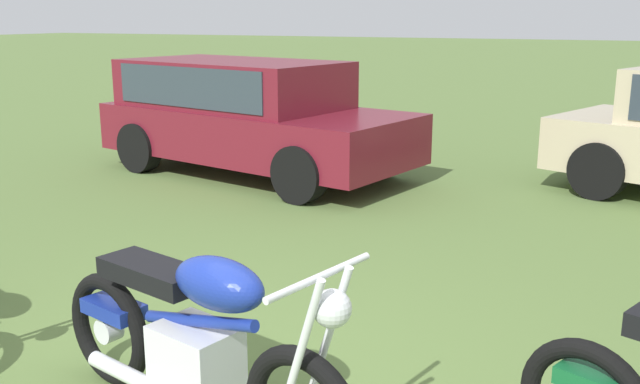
# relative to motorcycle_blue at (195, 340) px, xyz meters

# --- Properties ---
(motorcycle_blue) EXTENTS (1.99, 0.78, 1.02)m
(motorcycle_blue) POSITION_rel_motorcycle_blue_xyz_m (0.00, 0.00, 0.00)
(motorcycle_blue) COLOR black
(motorcycle_blue) RESTS_ON ground
(car_burgundy) EXTENTS (4.33, 2.53, 1.43)m
(car_burgundy) POSITION_rel_motorcycle_blue_xyz_m (-2.84, 5.20, 0.36)
(car_burgundy) COLOR maroon
(car_burgundy) RESTS_ON ground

